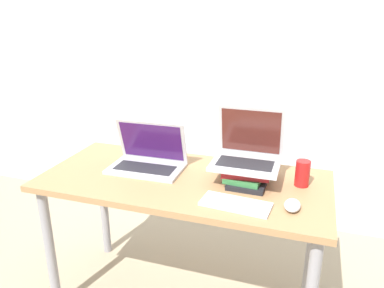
% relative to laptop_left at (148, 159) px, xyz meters
% --- Properties ---
extents(wall_back, '(8.00, 0.05, 2.70)m').
position_rel_laptop_left_xyz_m(wall_back, '(0.21, 0.95, 0.57)').
color(wall_back, silver).
rests_on(wall_back, ground_plane).
extents(desk, '(1.38, 0.64, 0.73)m').
position_rel_laptop_left_xyz_m(desk, '(0.21, -0.06, -0.14)').
color(desk, '#9E754C').
rests_on(desk, ground_plane).
extents(laptop_left, '(0.37, 0.24, 0.24)m').
position_rel_laptop_left_xyz_m(laptop_left, '(0.00, 0.00, 0.00)').
color(laptop_left, '#B2B2B7').
rests_on(laptop_left, desk).
extents(book_stack, '(0.23, 0.26, 0.09)m').
position_rel_laptop_left_xyz_m(book_stack, '(0.51, 0.00, -0.00)').
color(book_stack, black).
rests_on(book_stack, desk).
extents(laptop_on_books, '(0.31, 0.25, 0.26)m').
position_rel_laptop_left_xyz_m(laptop_on_books, '(0.50, 0.02, 0.09)').
color(laptop_on_books, '#B2B2B7').
rests_on(laptop_on_books, book_stack).
extents(wireless_keyboard, '(0.30, 0.15, 0.01)m').
position_rel_laptop_left_xyz_m(wireless_keyboard, '(0.51, -0.25, -0.04)').
color(wireless_keyboard, silver).
rests_on(wireless_keyboard, desk).
extents(mouse, '(0.07, 0.11, 0.03)m').
position_rel_laptop_left_xyz_m(mouse, '(0.73, -0.20, -0.03)').
color(mouse, '#B2B2B7').
rests_on(mouse, desk).
extents(soda_can, '(0.07, 0.07, 0.12)m').
position_rel_laptop_left_xyz_m(soda_can, '(0.76, 0.04, 0.01)').
color(soda_can, red).
rests_on(soda_can, desk).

